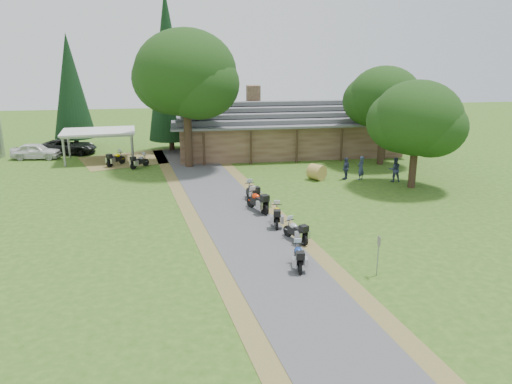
{
  "coord_description": "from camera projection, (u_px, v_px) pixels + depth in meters",
  "views": [
    {
      "loc": [
        -3.76,
        -21.88,
        9.98
      ],
      "look_at": [
        0.39,
        5.84,
        1.6
      ],
      "focal_mm": 35.0,
      "sensor_mm": 36.0,
      "label": 1
    }
  ],
  "objects": [
    {
      "name": "car_white_sedan",
      "position": [
        36.0,
        149.0,
        44.55
      ],
      "size": [
        2.85,
        5.61,
        1.8
      ],
      "primitive_type": "imported",
      "rotation": [
        0.0,
        0.0,
        1.46
      ],
      "color": "silver",
      "rests_on": "ground"
    },
    {
      "name": "oak_lodge_right",
      "position": [
        384.0,
        110.0,
        41.62
      ],
      "size": [
        6.0,
        6.0,
        9.19
      ],
      "primitive_type": null,
      "color": "black",
      "rests_on": "ground"
    },
    {
      "name": "motorcycle_row_a",
      "position": [
        299.0,
        255.0,
        22.97
      ],
      "size": [
        0.8,
        1.83,
        1.21
      ],
      "primitive_type": null,
      "rotation": [
        0.0,
        0.0,
        1.45
      ],
      "color": "navy",
      "rests_on": "ground"
    },
    {
      "name": "motorcycle_row_c",
      "position": [
        277.0,
        214.0,
        28.34
      ],
      "size": [
        0.94,
        1.97,
        1.29
      ],
      "primitive_type": null,
      "rotation": [
        0.0,
        0.0,
        1.39
      ],
      "color": "gold",
      "rests_on": "ground"
    },
    {
      "name": "cedar_far",
      "position": [
        71.0,
        92.0,
        48.11
      ],
      "size": [
        3.95,
        3.95,
        10.98
      ],
      "primitive_type": "cone",
      "color": "black",
      "rests_on": "ground"
    },
    {
      "name": "motorcycle_carport_a",
      "position": [
        116.0,
        158.0,
        42.21
      ],
      "size": [
        1.61,
        1.87,
        1.28
      ],
      "primitive_type": null,
      "rotation": [
        0.0,
        0.0,
        0.93
      ],
      "color": "#D6C100",
      "rests_on": "ground"
    },
    {
      "name": "driveway",
      "position": [
        245.0,
        229.0,
        27.85
      ],
      "size": [
        51.95,
        51.95,
        0.0
      ],
      "primitive_type": "plane",
      "rotation": [
        0.0,
        0.0,
        0.14
      ],
      "color": "#454547",
      "rests_on": "ground"
    },
    {
      "name": "oak_lodge_left",
      "position": [
        186.0,
        92.0,
        40.17
      ],
      "size": [
        8.19,
        8.19,
        12.47
      ],
      "primitive_type": null,
      "color": "black",
      "rests_on": "ground"
    },
    {
      "name": "person_a",
      "position": [
        361.0,
        166.0,
        37.7
      ],
      "size": [
        0.75,
        0.72,
        2.15
      ],
      "primitive_type": "imported",
      "rotation": [
        0.0,
        0.0,
        3.78
      ],
      "color": "#2F3854",
      "rests_on": "ground"
    },
    {
      "name": "carport",
      "position": [
        100.0,
        145.0,
        43.89
      ],
      "size": [
        6.52,
        4.65,
        2.68
      ],
      "primitive_type": null,
      "rotation": [
        0.0,
        0.0,
        0.09
      ],
      "color": "silver",
      "rests_on": "ground"
    },
    {
      "name": "person_b",
      "position": [
        395.0,
        167.0,
        37.19
      ],
      "size": [
        0.66,
        0.51,
        2.17
      ],
      "primitive_type": "imported",
      "rotation": [
        0.0,
        0.0,
        3.03
      ],
      "color": "#2F3854",
      "rests_on": "ground"
    },
    {
      "name": "motorcycle_row_e",
      "position": [
        252.0,
        191.0,
        32.6
      ],
      "size": [
        1.0,
        2.07,
        1.35
      ],
      "primitive_type": null,
      "rotation": [
        0.0,
        0.0,
        1.76
      ],
      "color": "black",
      "rests_on": "ground"
    },
    {
      "name": "sign_post",
      "position": [
        378.0,
        256.0,
        22.03
      ],
      "size": [
        0.34,
        0.06,
        1.9
      ],
      "primitive_type": null,
      "color": "gray",
      "rests_on": "ground"
    },
    {
      "name": "motorcycle_row_d",
      "position": [
        258.0,
        200.0,
        30.65
      ],
      "size": [
        1.44,
        2.19,
        1.43
      ],
      "primitive_type": null,
      "rotation": [
        0.0,
        0.0,
        1.97
      ],
      "color": "red",
      "rests_on": "ground"
    },
    {
      "name": "hay_bale",
      "position": [
        317.0,
        172.0,
        37.85
      ],
      "size": [
        1.58,
        1.56,
        1.17
      ],
      "primitive_type": "cylinder",
      "rotation": [
        1.57,
        0.0,
        0.64
      ],
      "color": "olive",
      "rests_on": "ground"
    },
    {
      "name": "oak_driveway",
      "position": [
        416.0,
        132.0,
        34.85
      ],
      "size": [
        6.17,
        6.17,
        8.07
      ],
      "primitive_type": null,
      "color": "black",
      "rests_on": "ground"
    },
    {
      "name": "cedar_near",
      "position": [
        168.0,
        72.0,
        46.36
      ],
      "size": [
        4.2,
        4.2,
        14.78
      ],
      "primitive_type": "cone",
      "color": "black",
      "rests_on": "ground"
    },
    {
      "name": "motorcycle_row_b",
      "position": [
        296.0,
        230.0,
        26.04
      ],
      "size": [
        1.25,
        1.89,
        1.24
      ],
      "primitive_type": null,
      "rotation": [
        0.0,
        0.0,
        1.97
      ],
      "color": "#A9ACB0",
      "rests_on": "ground"
    },
    {
      "name": "person_c",
      "position": [
        346.0,
        167.0,
        37.83
      ],
      "size": [
        0.68,
        0.69,
        1.99
      ],
      "primitive_type": "imported",
      "rotation": [
        0.0,
        0.0,
        3.95
      ],
      "color": "#2F3854",
      "rests_on": "ground"
    },
    {
      "name": "motorcycle_carport_b",
      "position": [
        139.0,
        161.0,
        41.48
      ],
      "size": [
        1.62,
        1.7,
        1.21
      ],
      "primitive_type": null,
      "rotation": [
        0.0,
        0.0,
        0.83
      ],
      "color": "gray",
      "rests_on": "ground"
    },
    {
      "name": "ground",
      "position": [
        266.0,
        258.0,
        24.13
      ],
      "size": [
        120.0,
        120.0,
        0.0
      ],
      "primitive_type": "plane",
      "color": "#2D4F16",
      "rests_on": "ground"
    },
    {
      "name": "lodge",
      "position": [
        286.0,
        126.0,
        47.02
      ],
      "size": [
        21.4,
        9.4,
        4.9
      ],
      "primitive_type": null,
      "color": "brown",
      "rests_on": "ground"
    },
    {
      "name": "car_dark_suv",
      "position": [
        68.0,
        143.0,
        46.53
      ],
      "size": [
        3.17,
        5.84,
        2.12
      ],
      "primitive_type": "imported",
      "rotation": [
        0.0,
        0.0,
        1.42
      ],
      "color": "black",
      "rests_on": "ground"
    }
  ]
}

